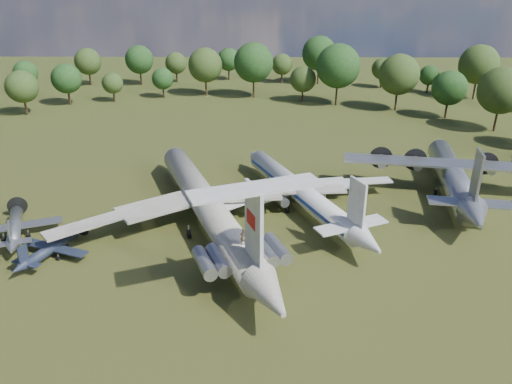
# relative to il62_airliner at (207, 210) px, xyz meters

# --- Properties ---
(ground) EXTENTS (300.00, 300.00, 0.00)m
(ground) POSITION_rel_il62_airliner_xyz_m (-3.86, -0.04, -2.65)
(ground) COLOR #294115
(ground) RESTS_ON ground
(il62_airliner) EXTENTS (58.38, 65.40, 5.29)m
(il62_airliner) POSITION_rel_il62_airliner_xyz_m (0.00, 0.00, 0.00)
(il62_airliner) COLOR #B9B9B4
(il62_airliner) RESTS_ON ground
(tu104_jet) EXTENTS (45.19, 50.40, 4.13)m
(tu104_jet) POSITION_rel_il62_airliner_xyz_m (12.94, 6.54, -0.58)
(tu104_jet) COLOR silver
(tu104_jet) RESTS_ON ground
(an12_transport) EXTENTS (39.04, 42.31, 4.93)m
(an12_transport) POSITION_rel_il62_airliner_xyz_m (37.05, 11.54, -0.18)
(an12_transport) COLOR #A2A4AA
(an12_transport) RESTS_ON ground
(small_prop_west) EXTENTS (13.36, 15.35, 1.88)m
(small_prop_west) POSITION_rel_il62_airliner_xyz_m (-18.28, -8.05, -1.70)
(small_prop_west) COLOR black
(small_prop_west) RESTS_ON ground
(small_prop_northwest) EXTENTS (16.60, 18.94, 2.31)m
(small_prop_northwest) POSITION_rel_il62_airliner_xyz_m (-24.92, -3.16, -1.49)
(small_prop_northwest) COLOR #A4A6AC
(small_prop_northwest) RESTS_ON ground
(person_on_il62) EXTENTS (0.84, 0.76, 1.92)m
(person_on_il62) POSITION_rel_il62_airliner_xyz_m (5.42, -13.79, 3.60)
(person_on_il62) COLOR olive
(person_on_il62) RESTS_ON il62_airliner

